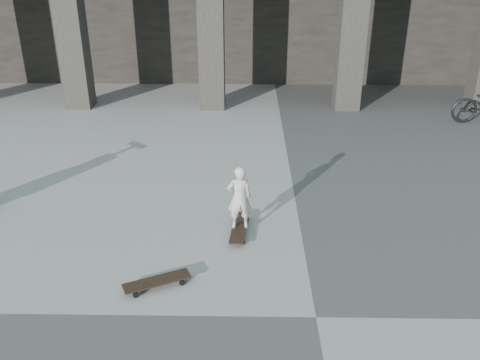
{
  "coord_description": "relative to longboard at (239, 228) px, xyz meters",
  "views": [
    {
      "loc": [
        -0.82,
        -4.77,
        4.01
      ],
      "look_at": [
        -0.94,
        2.44,
        0.65
      ],
      "focal_mm": 38.0,
      "sensor_mm": 36.0,
      "label": 1
    }
  ],
  "objects": [
    {
      "name": "ground",
      "position": [
        0.94,
        -1.94,
        -0.08
      ],
      "size": [
        90.0,
        90.0,
        0.0
      ],
      "primitive_type": "plane",
      "color": "#464644",
      "rests_on": "ground"
    },
    {
      "name": "longboard",
      "position": [
        0.0,
        0.0,
        0.0
      ],
      "size": [
        0.3,
        0.97,
        0.1
      ],
      "rotation": [
        0.0,
        0.0,
        1.49
      ],
      "color": "black",
      "rests_on": "ground"
    },
    {
      "name": "skateboard_spare",
      "position": [
        -1.03,
        -1.39,
        0.0
      ],
      "size": [
        0.88,
        0.57,
        0.1
      ],
      "rotation": [
        0.0,
        0.0,
        0.45
      ],
      "color": "black",
      "rests_on": "ground"
    },
    {
      "name": "child",
      "position": [
        0.0,
        -0.0,
        0.52
      ],
      "size": [
        0.39,
        0.28,
        1.0
      ],
      "primitive_type": "imported",
      "rotation": [
        0.0,
        0.0,
        3.27
      ],
      "color": "beige",
      "rests_on": "longboard"
    }
  ]
}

